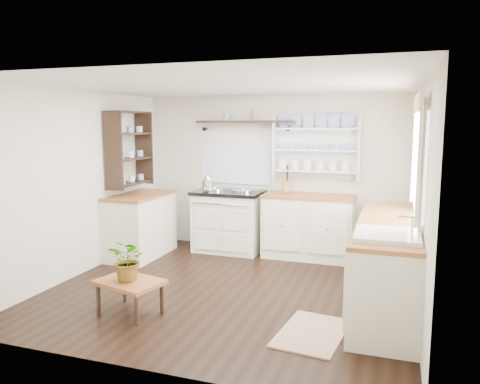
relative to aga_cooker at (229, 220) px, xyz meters
name	(u,v)px	position (x,y,z in m)	size (l,w,h in m)	color
floor	(231,289)	(0.60, -1.57, -0.46)	(4.00, 3.80, 0.01)	black
wall_back	(273,174)	(0.60, 0.33, 0.69)	(4.00, 0.02, 2.30)	beige
wall_right	(422,200)	(2.60, -1.57, 0.69)	(0.02, 3.80, 2.30)	beige
wall_left	(81,183)	(-1.40, -1.57, 0.69)	(0.02, 3.80, 2.30)	beige
ceiling	(230,85)	(0.60, -1.57, 1.84)	(4.00, 3.80, 0.01)	white
window	(418,156)	(2.55, -1.42, 1.10)	(0.08, 1.55, 1.22)	white
aga_cooker	(229,220)	(0.00, 0.00, 0.00)	(1.01, 0.70, 0.94)	white
back_cabinets	(309,225)	(1.20, 0.03, 0.00)	(1.27, 0.63, 0.90)	silver
right_cabinets	(387,262)	(2.30, -1.47, 0.00)	(0.62, 2.43, 0.90)	silver
belfast_sink	(387,248)	(2.30, -2.22, 0.34)	(0.55, 0.60, 0.45)	white
left_cabinets	(141,224)	(-1.10, -0.67, 0.00)	(0.62, 1.13, 0.90)	silver
plate_rack	(317,147)	(1.25, 0.29, 1.09)	(1.20, 0.22, 0.90)	white
high_shelf	(246,122)	(0.20, 0.21, 1.45)	(1.50, 0.29, 0.16)	black
left_shelving	(129,148)	(-1.24, -0.67, 1.09)	(0.28, 0.80, 1.05)	black
kettle	(208,182)	(-0.28, -0.12, 0.58)	(0.17, 0.17, 0.21)	silver
utensil_crock	(286,187)	(0.85, 0.11, 0.53)	(0.14, 0.14, 0.16)	#A5723C
center_table	(130,285)	(-0.13, -2.54, -0.16)	(0.72, 0.59, 0.34)	brown
potted_plant	(129,260)	(-0.13, -2.54, 0.09)	(0.38, 0.33, 0.42)	#3F7233
floor_rug	(312,333)	(1.69, -2.42, -0.45)	(0.55, 0.85, 0.02)	#997759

